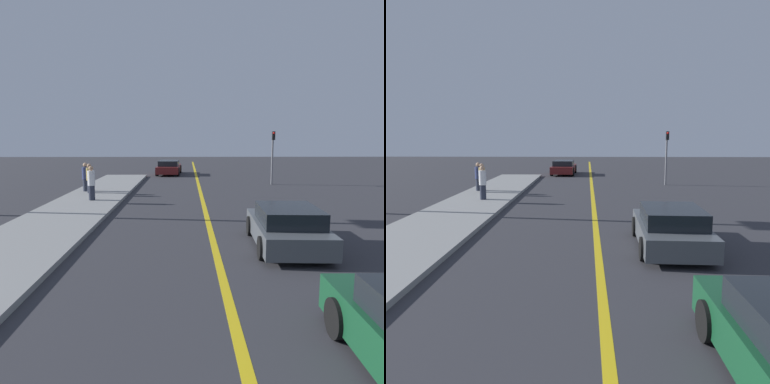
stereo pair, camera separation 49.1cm
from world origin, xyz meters
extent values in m
cube|color=gold|center=(0.00, 18.00, 0.00)|extent=(0.20, 60.00, 0.01)
cube|color=gray|center=(-5.50, 15.23, 0.08)|extent=(3.16, 30.46, 0.15)
cylinder|color=black|center=(1.55, 6.36, 0.32)|extent=(0.23, 0.64, 0.64)
cube|color=#4C5156|center=(2.05, 11.30, 0.45)|extent=(1.97, 3.96, 0.56)
cube|color=black|center=(2.05, 11.10, 0.96)|extent=(1.67, 2.20, 0.45)
cylinder|color=black|center=(1.25, 12.54, 0.31)|extent=(0.25, 0.62, 0.61)
cylinder|color=black|center=(2.96, 12.46, 0.31)|extent=(0.25, 0.62, 0.61)
cylinder|color=black|center=(1.14, 10.13, 0.31)|extent=(0.25, 0.62, 0.61)
cylinder|color=black|center=(2.85, 10.06, 0.31)|extent=(0.25, 0.62, 0.61)
cube|color=maroon|center=(-2.24, 32.14, 0.47)|extent=(1.97, 4.33, 0.56)
cube|color=black|center=(-2.24, 31.92, 0.96)|extent=(1.67, 2.41, 0.43)
cylinder|color=black|center=(-3.04, 33.49, 0.34)|extent=(0.25, 0.70, 0.69)
cylinder|color=black|center=(-1.34, 33.42, 0.34)|extent=(0.25, 0.70, 0.69)
cylinder|color=black|center=(-3.15, 30.85, 0.34)|extent=(0.25, 0.70, 0.69)
cylinder|color=black|center=(-1.45, 30.78, 0.34)|extent=(0.25, 0.70, 0.69)
cylinder|color=#282D3D|center=(-5.27, 18.49, 0.50)|extent=(0.29, 0.29, 0.70)
cylinder|color=silver|center=(-5.27, 18.49, 1.19)|extent=(0.34, 0.34, 0.70)
sphere|color=tan|center=(-5.27, 18.49, 1.65)|extent=(0.22, 0.22, 0.22)
cylinder|color=#282D3D|center=(-5.96, 20.85, 0.49)|extent=(0.28, 0.28, 0.67)
cylinder|color=tan|center=(-5.96, 20.85, 1.16)|extent=(0.33, 0.33, 0.67)
sphere|color=tan|center=(-5.96, 20.85, 1.60)|extent=(0.22, 0.22, 0.22)
cylinder|color=#282D3D|center=(-6.33, 21.45, 0.48)|extent=(0.32, 0.32, 0.66)
cylinder|color=navy|center=(-6.33, 21.45, 1.14)|extent=(0.38, 0.38, 0.66)
sphere|color=tan|center=(-6.33, 21.45, 1.59)|extent=(0.25, 0.25, 0.25)
cylinder|color=slate|center=(4.83, 25.34, 1.73)|extent=(0.12, 0.12, 3.46)
cube|color=black|center=(4.83, 25.16, 3.19)|extent=(0.18, 0.18, 0.55)
sphere|color=red|center=(4.83, 25.07, 3.35)|extent=(0.14, 0.14, 0.14)
camera|label=1|loc=(-0.80, 0.94, 3.11)|focal=35.00mm
camera|label=2|loc=(-0.31, 0.94, 3.11)|focal=35.00mm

